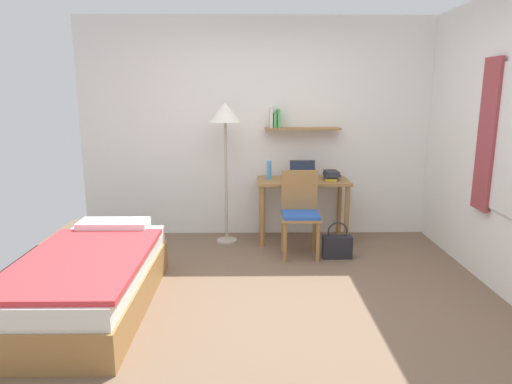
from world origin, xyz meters
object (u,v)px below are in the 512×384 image
(desk, at_px, (303,192))
(desk_chair, at_px, (300,210))
(standing_lamp, at_px, (225,121))
(handbag, at_px, (337,246))
(bed, at_px, (90,280))
(laptop, at_px, (303,175))
(water_bottle, at_px, (269,170))
(book_stack, at_px, (331,175))

(desk, height_order, desk_chair, desk_chair)
(desk, relative_size, standing_lamp, 0.65)
(standing_lamp, height_order, handbag, standing_lamp)
(bed, relative_size, standing_lamp, 1.14)
(desk, bearing_deg, standing_lamp, -177.07)
(laptop, bearing_deg, bed, -137.14)
(desk, relative_size, water_bottle, 4.92)
(standing_lamp, xyz_separation_m, laptop, (0.89, 0.09, -0.63))
(book_stack, bearing_deg, standing_lamp, -177.10)
(desk, xyz_separation_m, laptop, (-0.00, 0.04, 0.20))
(bed, relative_size, desk_chair, 2.04)
(desk, bearing_deg, desk_chair, -99.63)
(laptop, xyz_separation_m, water_bottle, (-0.40, 0.01, 0.05))
(bed, distance_m, book_stack, 2.90)
(desk_chair, distance_m, standing_lamp, 1.31)
(bed, bearing_deg, desk, 42.18)
(water_bottle, height_order, book_stack, water_bottle)
(book_stack, bearing_deg, bed, -142.04)
(desk_chair, xyz_separation_m, standing_lamp, (-0.81, 0.44, 0.92))
(bed, relative_size, water_bottle, 8.66)
(handbag, bearing_deg, desk_chair, 163.97)
(laptop, bearing_deg, desk_chair, -98.88)
(desk_chair, height_order, water_bottle, water_bottle)
(desk_chair, distance_m, water_bottle, 0.71)
(handbag, bearing_deg, bed, -152.95)
(standing_lamp, distance_m, handbag, 1.85)
(desk_chair, distance_m, book_stack, 0.71)
(desk_chair, distance_m, laptop, 0.61)
(desk, bearing_deg, bed, -137.82)
(standing_lamp, height_order, water_bottle, standing_lamp)
(standing_lamp, bearing_deg, desk_chair, -28.62)
(desk_chair, relative_size, standing_lamp, 0.56)
(bed, distance_m, desk, 2.61)
(desk, xyz_separation_m, standing_lamp, (-0.90, -0.05, 0.83))
(desk, relative_size, handbag, 2.67)
(desk_chair, height_order, laptop, laptop)
(bed, relative_size, desk, 1.76)
(bed, bearing_deg, book_stack, 37.96)
(desk_chair, xyz_separation_m, handbag, (0.39, -0.11, -0.37))
(standing_lamp, distance_m, laptop, 1.10)
(desk, distance_m, water_bottle, 0.47)
(desk_chair, xyz_separation_m, laptop, (0.08, 0.53, 0.29))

